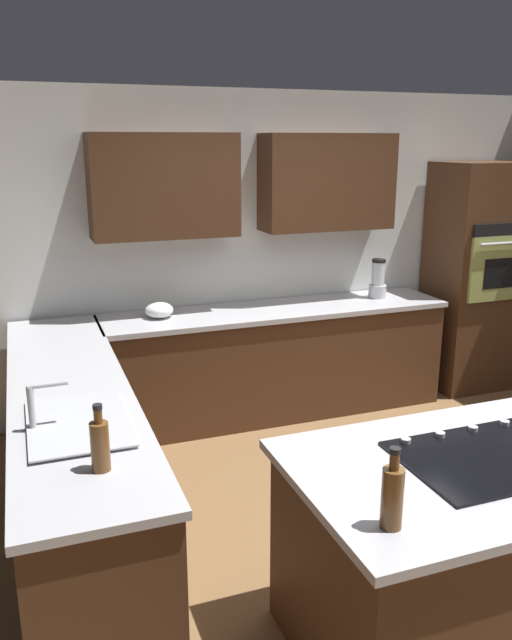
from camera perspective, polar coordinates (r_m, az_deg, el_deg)
The scene contains 15 objects.
ground_plane at distance 4.19m, azimuth 12.31°, elevation -16.56°, with size 14.00×14.00×0.00m, color brown.
wall_back at distance 5.40m, azimuth 0.86°, elevation 7.61°, with size 6.00×0.44×2.60m.
lower_cabinets_back at distance 5.34m, azimuth 1.79°, elevation -3.82°, with size 2.80×0.60×0.86m, color #472B19.
countertop_back at distance 5.21m, azimuth 1.83°, elevation 0.85°, with size 2.84×0.64×0.04m, color #B2B2B7.
lower_cabinets_side at distance 3.93m, azimuth -15.74°, elevation -11.90°, with size 0.60×2.90×0.86m, color #472B19.
countertop_side at distance 3.74m, azimuth -16.24°, elevation -5.76°, with size 0.64×2.94×0.04m, color #B2B2B7.
island_base at distance 3.20m, azimuth 19.19°, elevation -18.98°, with size 1.63×0.94×0.86m, color #472B19.
island_top at distance 2.98m, azimuth 19.97°, elevation -11.79°, with size 1.71×1.02×0.04m, color #B2B2B7.
wall_oven at distance 6.16m, azimuth 18.95°, elevation 3.62°, with size 0.80×0.66×2.03m.
sink_unit at distance 3.21m, azimuth -15.64°, elevation -8.66°, with size 0.46×0.70×0.23m.
cooktop at distance 2.97m, azimuth 19.94°, elevation -11.27°, with size 0.76×0.56×0.03m.
blender at distance 5.62m, azimuth 10.72°, elevation 3.39°, with size 0.15×0.15×0.33m.
mixing_bowl at distance 4.96m, azimuth -8.56°, elevation 0.87°, with size 0.21×0.21×0.12m, color white.
dish_soap_bottle at distance 2.73m, azimuth -13.63°, elevation -10.62°, with size 0.08×0.08×0.29m.
oil_bottle at distance 2.35m, azimuth 11.96°, elevation -14.94°, with size 0.08×0.08×0.30m.
Camera 1 is at (2.00, 2.95, 2.20)m, focal length 36.20 mm.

